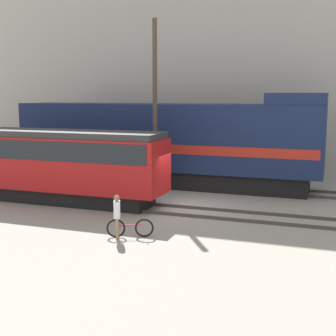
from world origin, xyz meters
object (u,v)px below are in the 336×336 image
object	(u,v)px
freight_locomotive	(167,143)
utility_pole_right	(155,109)
streetcar	(53,161)
person	(117,213)
bicycle	(130,228)

from	to	relation	value
freight_locomotive	utility_pole_right	distance (m)	3.52
streetcar	person	bearing A→B (deg)	-38.80
streetcar	bicycle	size ratio (longest dim) A/B	6.90
freight_locomotive	person	distance (m)	10.48
freight_locomotive	streetcar	world-z (taller)	freight_locomotive
streetcar	utility_pole_right	world-z (taller)	utility_pole_right
streetcar	bicycle	world-z (taller)	streetcar
freight_locomotive	bicycle	distance (m)	10.36
freight_locomotive	bicycle	world-z (taller)	freight_locomotive
bicycle	person	bearing A→B (deg)	-141.15
streetcar	person	world-z (taller)	streetcar
person	utility_pole_right	xyz separation A→B (m)	(-1.36, 7.35, 3.48)
freight_locomotive	utility_pole_right	world-z (taller)	utility_pole_right
freight_locomotive	bicycle	xyz separation A→B (m)	(2.13, -9.92, -2.11)
streetcar	utility_pole_right	bearing A→B (deg)	34.19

